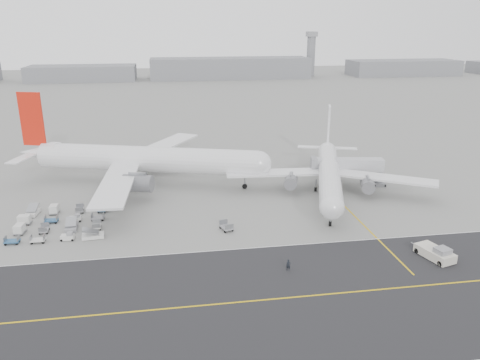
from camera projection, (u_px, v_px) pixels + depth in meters
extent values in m
plane|color=gray|center=(208.00, 245.00, 80.39)|extent=(700.00, 700.00, 0.00)
cube|color=#2A2A2C|center=(256.00, 301.00, 64.27)|extent=(220.00, 32.00, 0.02)
cube|color=gold|center=(256.00, 301.00, 64.27)|extent=(220.00, 0.30, 0.01)
cube|color=silver|center=(238.00, 249.00, 79.07)|extent=(220.00, 0.25, 0.01)
cube|color=gold|center=(361.00, 223.00, 89.55)|extent=(0.30, 40.00, 0.01)
cylinder|color=gray|center=(311.00, 56.00, 339.14)|extent=(6.00, 6.00, 28.00)
cube|color=gray|center=(312.00, 34.00, 334.24)|extent=(7.00, 7.00, 3.50)
cylinder|color=white|center=(148.00, 159.00, 109.40)|extent=(51.61, 21.19, 5.98)
sphere|color=white|center=(259.00, 164.00, 105.88)|extent=(5.86, 5.86, 5.86)
cone|color=white|center=(39.00, 153.00, 112.96)|extent=(11.32, 8.16, 5.38)
cube|color=red|center=(32.00, 119.00, 110.43)|extent=(5.62, 2.18, 12.73)
cube|color=white|center=(23.00, 158.00, 108.11)|extent=(5.57, 9.97, 0.25)
cube|color=white|center=(47.00, 147.00, 117.97)|extent=(5.57, 9.97, 0.25)
cube|color=white|center=(117.00, 183.00, 95.02)|extent=(7.98, 28.95, 0.45)
cube|color=white|center=(163.00, 146.00, 124.60)|extent=(20.30, 27.78, 0.45)
cylinder|color=slate|center=(138.00, 183.00, 99.78)|extent=(7.18, 5.43, 3.71)
cylinder|color=slate|center=(167.00, 156.00, 120.10)|extent=(7.18, 5.43, 3.71)
cylinder|color=black|center=(245.00, 186.00, 108.07)|extent=(1.23, 0.81, 1.13)
cylinder|color=black|center=(136.00, 186.00, 108.05)|extent=(1.23, 0.81, 1.13)
cylinder|color=black|center=(147.00, 177.00, 114.79)|extent=(1.23, 0.81, 1.13)
cylinder|color=gray|center=(245.00, 180.00, 107.57)|extent=(0.36, 0.36, 3.14)
cylinder|color=white|center=(329.00, 174.00, 103.16)|extent=(16.73, 39.60, 4.60)
sphere|color=white|center=(332.00, 207.00, 84.35)|extent=(4.51, 4.51, 4.51)
cone|color=white|center=(327.00, 149.00, 122.78)|extent=(6.35, 8.73, 4.14)
cube|color=white|center=(329.00, 125.00, 121.23)|extent=(1.83, 4.35, 9.79)
cube|color=white|center=(312.00, 147.00, 124.02)|extent=(7.66, 4.36, 0.25)
cube|color=white|center=(343.00, 148.00, 122.84)|extent=(7.66, 4.36, 0.25)
cube|color=white|center=(275.00, 173.00, 106.03)|extent=(22.31, 6.39, 0.45)
cube|color=white|center=(385.00, 178.00, 102.49)|extent=(21.28, 15.80, 0.45)
cylinder|color=slate|center=(291.00, 181.00, 104.01)|extent=(4.22, 5.53, 2.85)
cylinder|color=slate|center=(368.00, 185.00, 101.58)|extent=(4.22, 5.53, 2.85)
cylinder|color=black|center=(330.00, 224.00, 87.98)|extent=(0.78, 1.10, 1.00)
cylinder|color=black|center=(316.00, 189.00, 106.28)|extent=(0.78, 1.10, 1.00)
cylinder|color=black|center=(340.00, 190.00, 105.47)|extent=(0.78, 1.10, 1.00)
cylinder|color=gray|center=(330.00, 218.00, 87.60)|extent=(0.36, 0.36, 2.42)
cube|color=beige|center=(435.00, 253.00, 75.79)|extent=(4.65, 6.90, 1.42)
cube|color=gray|center=(443.00, 251.00, 74.22)|extent=(2.71, 2.57, 0.92)
cylinder|color=gray|center=(417.00, 245.00, 79.23)|extent=(0.88, 2.59, 0.16)
cylinder|color=black|center=(440.00, 264.00, 73.29)|extent=(0.64, 0.99, 0.92)
cylinder|color=black|center=(452.00, 260.00, 74.34)|extent=(0.64, 0.99, 0.92)
cylinder|color=black|center=(417.00, 251.00, 77.49)|extent=(0.64, 0.99, 0.92)
cylinder|color=black|center=(429.00, 248.00, 78.54)|extent=(0.64, 0.99, 0.92)
cylinder|color=gray|center=(379.00, 176.00, 109.79)|extent=(1.75, 1.75, 4.37)
cube|color=gray|center=(379.00, 184.00, 110.36)|extent=(3.29, 3.29, 0.76)
cube|color=#B8B8BD|center=(348.00, 165.00, 109.03)|extent=(16.65, 5.88, 2.84)
cube|color=gray|center=(314.00, 164.00, 109.17)|extent=(1.90, 3.67, 3.27)
cylinder|color=black|center=(382.00, 182.00, 111.50)|extent=(0.44, 0.70, 0.65)
imported|color=black|center=(288.00, 265.00, 71.85)|extent=(0.76, 0.57, 1.90)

